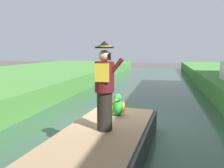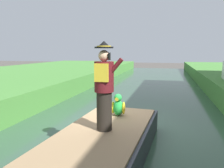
% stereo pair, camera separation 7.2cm
% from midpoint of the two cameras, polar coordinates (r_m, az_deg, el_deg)
% --- Properties ---
extents(ground_plane, '(80.00, 80.00, 0.00)m').
position_cam_midpoint_polar(ground_plane, '(6.76, 1.83, -12.01)').
color(ground_plane, '#4C4742').
extents(canal_water, '(6.55, 48.00, 0.10)m').
position_cam_midpoint_polar(canal_water, '(6.75, 1.84, -11.61)').
color(canal_water, '#33513D').
rests_on(canal_water, ground).
extents(boat, '(2.08, 4.31, 0.61)m').
position_cam_midpoint_polar(boat, '(4.96, -2.50, -14.83)').
color(boat, '#333842').
rests_on(boat, canal_water).
extents(person_pirate, '(0.61, 0.42, 1.85)m').
position_cam_midpoint_polar(person_pirate, '(4.58, -2.35, -0.68)').
color(person_pirate, black).
rests_on(person_pirate, boat).
extents(parrot_plush, '(0.36, 0.35, 0.57)m').
position_cam_midpoint_polar(parrot_plush, '(5.77, 1.17, -5.67)').
color(parrot_plush, green).
rests_on(parrot_plush, boat).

